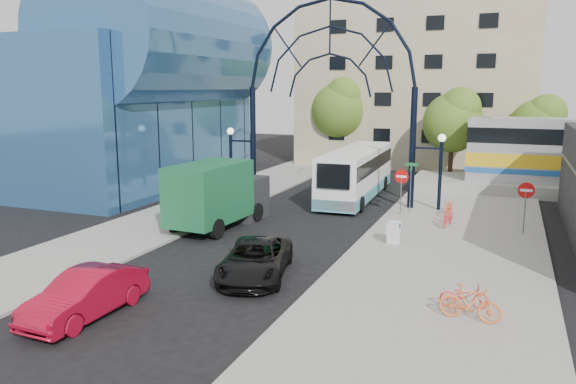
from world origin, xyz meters
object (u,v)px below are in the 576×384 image
at_px(stop_sign, 401,181).
at_px(street_name_sign, 411,177).
at_px(tree_north_b, 341,107).
at_px(gateway_arch, 330,60).
at_px(green_truck, 219,194).
at_px(tree_north_a, 454,119).
at_px(city_bus, 356,173).
at_px(bike_near_a, 449,207).
at_px(bike_far_a, 464,296).
at_px(bike_near_b, 448,216).
at_px(do_not_enter_sign, 526,195).
at_px(black_suv, 256,259).
at_px(red_sedan, 86,294).
at_px(bike_far_b, 470,303).
at_px(sandwich_board, 394,230).
at_px(tree_north_c, 540,124).

distance_m(stop_sign, street_name_sign, 0.74).
bearing_deg(tree_north_b, stop_sign, -64.17).
relative_size(gateway_arch, green_truck, 2.03).
height_order(tree_north_a, city_bus, tree_north_a).
distance_m(bike_near_a, bike_far_a, 13.31).
bearing_deg(bike_near_b, stop_sign, 155.44).
relative_size(do_not_enter_sign, black_suv, 0.50).
xyz_separation_m(do_not_enter_sign, red_sedan, (-12.66, -15.27, -1.26)).
relative_size(red_sedan, bike_far_b, 2.38).
bearing_deg(red_sedan, tree_north_a, 77.54).
distance_m(gateway_arch, sandwich_board, 12.52).
distance_m(tree_north_a, red_sedan, 32.39).
relative_size(gateway_arch, tree_north_a, 1.95).
bearing_deg(red_sedan, black_suv, 59.52).
xyz_separation_m(stop_sign, tree_north_b, (-8.68, 17.93, 3.27)).
relative_size(sandwich_board, tree_north_b, 0.12).
height_order(tree_north_b, city_bus, tree_north_b).
height_order(city_bus, bike_near_a, city_bus).
bearing_deg(red_sedan, bike_near_b, 60.91).
bearing_deg(black_suv, bike_far_a, -18.06).
xyz_separation_m(sandwich_board, red_sedan, (-7.26, -11.25, -0.02)).
xyz_separation_m(street_name_sign, tree_north_c, (6.92, 15.33, 2.15)).
height_order(sandwich_board, bike_near_b, bike_near_b).
xyz_separation_m(tree_north_a, green_truck, (-9.43, -19.61, -2.94)).
distance_m(stop_sign, sandwich_board, 6.20).
distance_m(tree_north_c, green_truck, 26.68).
xyz_separation_m(street_name_sign, bike_far_a, (3.93, -13.14, -1.61)).
bearing_deg(tree_north_a, city_bus, -117.21).
bearing_deg(gateway_arch, tree_north_a, 62.83).
relative_size(city_bus, bike_far_b, 6.21).
relative_size(stop_sign, sandwich_board, 2.53).
bearing_deg(red_sedan, sandwich_board, 58.71).
xyz_separation_m(do_not_enter_sign, bike_near_a, (-3.70, 2.64, -1.38)).
height_order(do_not_enter_sign, tree_north_c, tree_north_c).
distance_m(tree_north_b, green_truck, 23.89).
height_order(stop_sign, city_bus, city_bus).
relative_size(stop_sign, do_not_enter_sign, 1.01).
bearing_deg(tree_north_b, sandwich_board, -68.41).
xyz_separation_m(city_bus, bike_far_b, (8.20, -17.80, -0.95)).
height_order(tree_north_c, red_sedan, tree_north_c).
distance_m(do_not_enter_sign, black_suv, 13.76).
height_order(sandwich_board, tree_north_c, tree_north_c).
xyz_separation_m(gateway_arch, green_truck, (-3.31, -7.68, -6.89)).
xyz_separation_m(tree_north_a, black_suv, (-4.48, -25.93, -3.92)).
distance_m(gateway_arch, green_truck, 10.84).
relative_size(stop_sign, black_suv, 0.51).
relative_size(gateway_arch, tree_north_c, 2.10).
bearing_deg(black_suv, do_not_enter_sign, 32.96).
height_order(do_not_enter_sign, street_name_sign, street_name_sign).
relative_size(city_bus, black_suv, 2.31).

